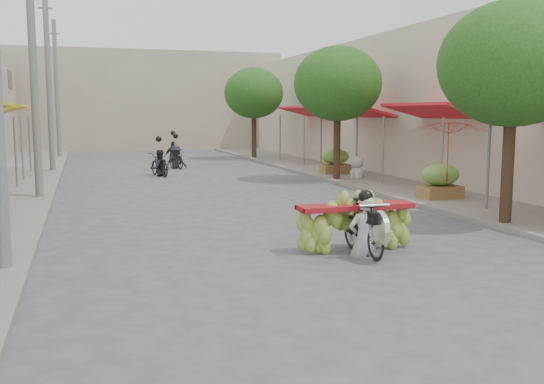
{
  "coord_description": "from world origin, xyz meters",
  "views": [
    {
      "loc": [
        -4.06,
        -7.81,
        2.69
      ],
      "look_at": [
        -0.46,
        3.74,
        1.1
      ],
      "focal_mm": 40.0,
      "sensor_mm": 36.0,
      "label": 1
    }
  ],
  "objects": [
    {
      "name": "pedestrian",
      "position": [
        6.27,
        13.94,
        1.0
      ],
      "size": [
        0.99,
        0.8,
        1.75
      ],
      "rotation": [
        0.0,
        0.0,
        3.53
      ],
      "color": "silver",
      "rests_on": "ground"
    },
    {
      "name": "street_tree_far",
      "position": [
        5.4,
        26.0,
        3.78
      ],
      "size": [
        3.4,
        3.4,
        5.25
      ],
      "color": "#3A2719",
      "rests_on": "ground"
    },
    {
      "name": "street_tree_near",
      "position": [
        5.4,
        4.0,
        3.78
      ],
      "size": [
        3.4,
        3.4,
        5.25
      ],
      "color": "#3A2719",
      "rests_on": "ground"
    },
    {
      "name": "utility_pole_mid",
      "position": [
        -5.4,
        12.0,
        4.03
      ],
      "size": [
        0.6,
        0.24,
        8.0
      ],
      "color": "slate",
      "rests_on": "ground"
    },
    {
      "name": "banana_motorbike",
      "position": [
        0.95,
        2.56,
        0.71
      ],
      "size": [
        2.31,
        1.89,
        2.12
      ],
      "color": "black",
      "rests_on": "ground"
    },
    {
      "name": "produce_crate_far",
      "position": [
        6.2,
        16.0,
        0.71
      ],
      "size": [
        1.2,
        0.88,
        1.16
      ],
      "color": "olive",
      "rests_on": "ground"
    },
    {
      "name": "bg_motorbike_a",
      "position": [
        -0.99,
        18.17,
        0.73
      ],
      "size": [
        1.04,
        1.86,
        1.95
      ],
      "color": "black",
      "rests_on": "ground"
    },
    {
      "name": "bg_motorbike_c",
      "position": [
        0.67,
        25.61,
        0.84
      ],
      "size": [
        1.08,
        1.51,
        1.95
      ],
      "color": "black",
      "rests_on": "ground"
    },
    {
      "name": "utility_pole_back",
      "position": [
        -5.4,
        30.0,
        4.03
      ],
      "size": [
        0.6,
        0.24,
        8.0
      ],
      "color": "slate",
      "rests_on": "ground"
    },
    {
      "name": "produce_crate_mid",
      "position": [
        6.2,
        8.0,
        0.71
      ],
      "size": [
        1.2,
        0.88,
        1.16
      ],
      "color": "olive",
      "rests_on": "ground"
    },
    {
      "name": "bg_motorbike_b",
      "position": [
        0.21,
        21.44,
        0.85
      ],
      "size": [
        1.16,
        1.76,
        1.95
      ],
      "color": "black",
      "rests_on": "ground"
    },
    {
      "name": "shophouse_row_right",
      "position": [
        11.99,
        14.0,
        3.0
      ],
      "size": [
        9.77,
        40.0,
        6.0
      ],
      "color": "beige",
      "rests_on": "ground"
    },
    {
      "name": "utility_pole_far",
      "position": [
        -5.4,
        21.0,
        4.03
      ],
      "size": [
        0.6,
        0.24,
        8.0
      ],
      "color": "slate",
      "rests_on": "ground"
    },
    {
      "name": "street_tree_mid",
      "position": [
        5.4,
        14.0,
        3.78
      ],
      "size": [
        3.4,
        3.4,
        5.25
      ],
      "color": "#3A2719",
      "rests_on": "ground"
    },
    {
      "name": "ground",
      "position": [
        0.0,
        0.0,
        0.0
      ],
      "size": [
        120.0,
        120.0,
        0.0
      ],
      "primitive_type": "plane",
      "color": "#57575B",
      "rests_on": "ground"
    },
    {
      "name": "sidewalk_right",
      "position": [
        7.0,
        15.0,
        0.06
      ],
      "size": [
        4.0,
        60.0,
        0.12
      ],
      "primitive_type": "cube",
      "color": "gray",
      "rests_on": "ground"
    },
    {
      "name": "market_umbrella",
      "position": [
        5.98,
        7.29,
        2.52
      ],
      "size": [
        2.46,
        2.46,
        1.83
      ],
      "rotation": [
        0.0,
        0.0,
        -0.25
      ],
      "color": "red",
      "rests_on": "ground"
    },
    {
      "name": "far_building",
      "position": [
        0.0,
        38.0,
        3.5
      ],
      "size": [
        20.0,
        6.0,
        7.0
      ],
      "primitive_type": "cube",
      "color": "tan",
      "rests_on": "ground"
    }
  ]
}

